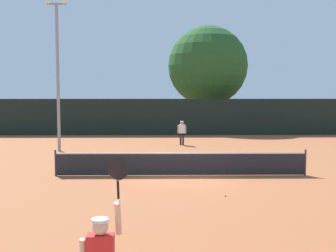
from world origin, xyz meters
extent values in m
plane|color=#9E5633|center=(0.00, 0.00, 0.00)|extent=(120.00, 120.00, 0.00)
cube|color=#232328|center=(0.00, 0.00, 0.48)|extent=(10.27, 0.03, 0.91)
cube|color=white|center=(0.00, 0.00, 0.93)|extent=(10.27, 0.04, 0.06)
cylinder|color=#333338|center=(-5.14, 0.00, 0.54)|extent=(0.08, 0.08, 1.07)
cylinder|color=#333338|center=(5.14, 0.00, 0.54)|extent=(0.08, 0.08, 1.07)
cube|color=black|center=(0.00, 16.73, 1.46)|extent=(30.18, 0.12, 2.93)
sphere|color=beige|center=(-1.63, -11.23, 1.52)|extent=(0.23, 0.23, 0.23)
cylinder|color=white|center=(-1.63, -11.23, 1.62)|extent=(0.24, 0.24, 0.04)
cylinder|color=beige|center=(-1.39, -11.14, 1.62)|extent=(0.09, 0.32, 0.55)
cylinder|color=black|center=(-1.39, -11.08, 2.01)|extent=(0.04, 0.11, 0.28)
ellipsoid|color=black|center=(-1.39, -11.02, 2.30)|extent=(0.30, 0.13, 0.36)
cube|color=white|center=(0.51, 10.12, 1.06)|extent=(0.38, 0.22, 0.57)
sphere|color=tan|center=(0.51, 10.12, 1.45)|extent=(0.22, 0.22, 0.22)
cylinder|color=white|center=(0.51, 10.12, 1.54)|extent=(0.23, 0.23, 0.04)
cylinder|color=black|center=(0.43, 10.12, 0.39)|extent=(0.12, 0.12, 0.77)
cylinder|color=black|center=(0.59, 10.12, 0.39)|extent=(0.12, 0.12, 0.77)
cylinder|color=tan|center=(0.27, 10.12, 1.03)|extent=(0.09, 0.17, 0.55)
cylinder|color=tan|center=(0.75, 10.12, 1.03)|extent=(0.09, 0.15, 0.54)
sphere|color=#CCE033|center=(1.30, -3.51, 0.03)|extent=(0.07, 0.07, 0.07)
cylinder|color=gray|center=(-6.80, 7.36, 4.21)|extent=(0.18, 0.18, 8.41)
cube|color=gray|center=(-6.80, 7.36, 8.46)|extent=(1.10, 0.10, 0.10)
sphere|color=#F2EDCC|center=(-7.25, 7.36, 8.59)|extent=(0.28, 0.28, 0.28)
sphere|color=#F2EDCC|center=(-6.35, 7.36, 8.59)|extent=(0.28, 0.28, 0.28)
cylinder|color=brown|center=(3.45, 21.84, 1.58)|extent=(0.56, 0.56, 3.15)
sphere|color=#235123|center=(3.45, 21.84, 5.90)|extent=(7.33, 7.33, 7.33)
cube|color=#B7B7BC|center=(-7.51, 25.65, 0.60)|extent=(1.98, 4.23, 0.90)
cube|color=#2D333D|center=(-7.51, 25.35, 1.37)|extent=(1.74, 2.23, 0.64)
cylinder|color=black|center=(-8.36, 27.05, 0.30)|extent=(0.22, 0.60, 0.60)
cylinder|color=black|center=(-6.66, 27.05, 0.30)|extent=(0.22, 0.60, 0.60)
cylinder|color=black|center=(-8.36, 24.25, 0.30)|extent=(0.22, 0.60, 0.60)
cylinder|color=black|center=(-6.66, 24.25, 0.30)|extent=(0.22, 0.60, 0.60)
cube|color=red|center=(-3.54, 25.59, 0.60)|extent=(2.33, 4.38, 0.90)
cube|color=#2D333D|center=(-3.54, 25.29, 1.37)|extent=(1.92, 2.37, 0.64)
cylinder|color=black|center=(-4.39, 26.99, 0.30)|extent=(0.22, 0.60, 0.60)
cylinder|color=black|center=(-2.69, 26.99, 0.30)|extent=(0.22, 0.60, 0.60)
cylinder|color=black|center=(-4.39, 24.19, 0.30)|extent=(0.22, 0.60, 0.60)
cylinder|color=black|center=(-2.69, 24.19, 0.30)|extent=(0.22, 0.60, 0.60)
cube|color=navy|center=(9.91, 22.77, 0.60)|extent=(2.41, 4.41, 0.90)
cube|color=#2D333D|center=(9.91, 22.47, 1.37)|extent=(1.96, 2.40, 0.64)
cylinder|color=black|center=(9.06, 24.17, 0.30)|extent=(0.22, 0.60, 0.60)
cylinder|color=black|center=(10.76, 24.17, 0.30)|extent=(0.22, 0.60, 0.60)
cylinder|color=black|center=(9.06, 21.37, 0.30)|extent=(0.22, 0.60, 0.60)
cylinder|color=black|center=(10.76, 21.37, 0.30)|extent=(0.22, 0.60, 0.60)
camera|label=1|loc=(-0.76, -16.92, 3.38)|focal=44.57mm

